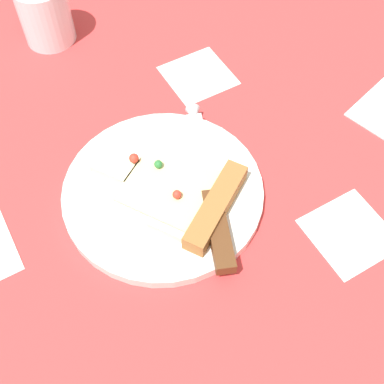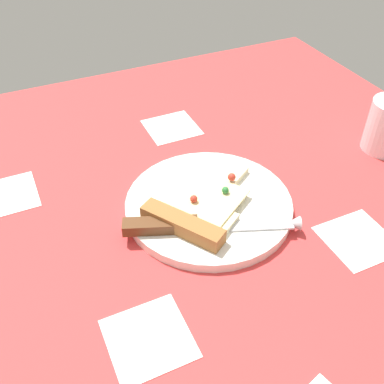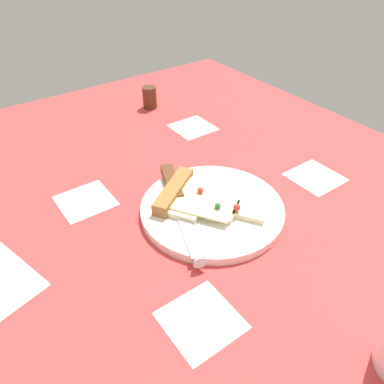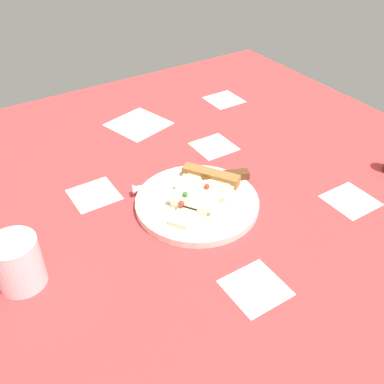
% 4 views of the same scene
% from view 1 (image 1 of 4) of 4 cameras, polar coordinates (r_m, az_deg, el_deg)
% --- Properties ---
extents(ground_plane, '(1.12, 1.12, 0.03)m').
position_cam_1_polar(ground_plane, '(0.60, 6.33, -3.29)').
color(ground_plane, '#D13838').
rests_on(ground_plane, ground).
extents(plate, '(0.24, 0.24, 0.01)m').
position_cam_1_polar(plate, '(0.59, -3.37, 0.01)').
color(plate, white).
rests_on(plate, ground_plane).
extents(pizza_slice, '(0.16, 0.19, 0.02)m').
position_cam_1_polar(pizza_slice, '(0.57, -1.17, -0.14)').
color(pizza_slice, beige).
rests_on(pizza_slice, plate).
extents(knife, '(0.11, 0.23, 0.02)m').
position_cam_1_polar(knife, '(0.57, 2.24, -0.59)').
color(knife, silver).
rests_on(knife, plate).
extents(drinking_glass, '(0.08, 0.08, 0.09)m').
position_cam_1_polar(drinking_glass, '(0.80, -16.68, 19.19)').
color(drinking_glass, white).
rests_on(drinking_glass, ground_plane).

